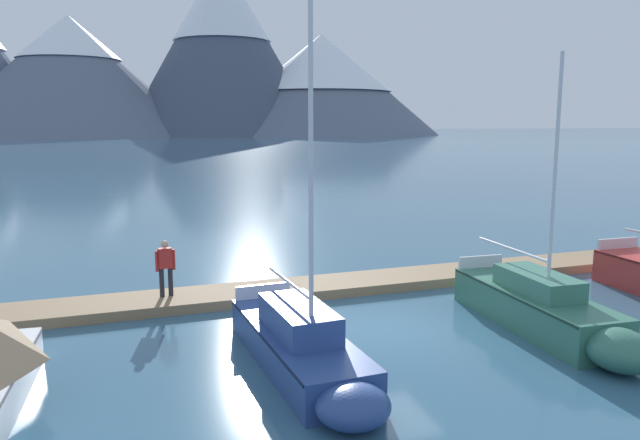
{
  "coord_description": "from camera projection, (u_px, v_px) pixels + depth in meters",
  "views": [
    {
      "loc": [
        -5.94,
        -14.19,
        5.48
      ],
      "look_at": [
        0.0,
        6.0,
        2.0
      ],
      "focal_mm": 33.88,
      "sensor_mm": 36.0,
      "label": 1
    }
  ],
  "objects": [
    {
      "name": "ground_plane",
      "position": [
        384.0,
        330.0,
        15.98
      ],
      "size": [
        700.0,
        700.0,
        0.0
      ],
      "primitive_type": "plane",
      "color": "#335B75"
    },
    {
      "name": "mountain_central_massif",
      "position": [
        71.0,
        74.0,
        217.13
      ],
      "size": [
        93.81,
        93.81,
        42.71
      ],
      "color": "slate",
      "rests_on": "ground"
    },
    {
      "name": "mountain_shoulder_ridge",
      "position": [
        223.0,
        43.0,
        227.23
      ],
      "size": [
        75.33,
        75.33,
        65.02
      ],
      "color": "#424C60",
      "rests_on": "ground"
    },
    {
      "name": "mountain_east_summit",
      "position": [
        321.0,
        81.0,
        234.45
      ],
      "size": [
        91.53,
        91.53,
        38.3
      ],
      "color": "slate",
      "rests_on": "ground"
    },
    {
      "name": "dock",
      "position": [
        337.0,
        285.0,
        19.74
      ],
      "size": [
        27.0,
        3.52,
        0.3
      ],
      "color": "#846B4C",
      "rests_on": "ground"
    },
    {
      "name": "sailboat_second_berth",
      "position": [
        303.0,
        347.0,
        13.23
      ],
      "size": [
        2.16,
        6.63,
        8.35
      ],
      "color": "navy",
      "rests_on": "ground"
    },
    {
      "name": "sailboat_mid_dock_port",
      "position": [
        545.0,
        310.0,
        15.68
      ],
      "size": [
        1.68,
        6.72,
        7.14
      ],
      "color": "#336B56",
      "rests_on": "ground"
    },
    {
      "name": "person_on_dock",
      "position": [
        165.0,
        265.0,
        17.85
      ],
      "size": [
        0.58,
        0.29,
        1.69
      ],
      "color": "#232328",
      "rests_on": "dock"
    }
  ]
}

